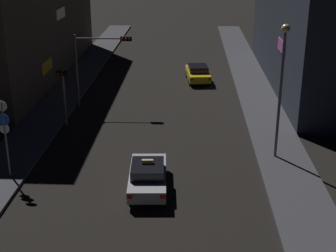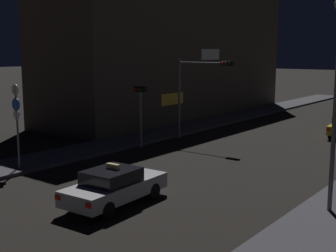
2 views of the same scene
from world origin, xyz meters
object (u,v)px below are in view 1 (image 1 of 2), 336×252
traffic_light_overhead (97,56)px  sign_pole_left (5,132)px  far_car (198,73)px  street_lamp_near_block (282,74)px  traffic_light_left_kerb (63,86)px  taxi (148,176)px

traffic_light_overhead → sign_pole_left: 12.21m
far_car → traffic_light_overhead: traffic_light_overhead is taller
street_lamp_near_block → sign_pole_left: bearing=-167.3°
far_car → traffic_light_left_kerb: (-8.90, -11.52, 2.01)m
far_car → street_lamp_near_block: size_ratio=0.62×
taxi → street_lamp_near_block: street_lamp_near_block is taller
traffic_light_overhead → far_car: bearing=45.7°
traffic_light_overhead → street_lamp_near_block: (11.55, -8.69, 1.07)m
taxi → traffic_light_left_kerb: size_ratio=1.18×
taxi → traffic_light_overhead: bearing=110.2°
sign_pole_left → traffic_light_overhead: bearing=77.8°
far_car → sign_pole_left: (-9.93, -19.43, 1.93)m
taxi → street_lamp_near_block: 8.98m
far_car → taxi: bearing=-97.6°
traffic_light_overhead → sign_pole_left: bearing=-102.2°
street_lamp_near_block → traffic_light_overhead: bearing=143.0°
traffic_light_overhead → street_lamp_near_block: 14.49m
taxi → street_lamp_near_block: bearing=29.6°
taxi → far_car: size_ratio=0.98×
street_lamp_near_block → traffic_light_left_kerb: bearing=160.2°
traffic_light_left_kerb → far_car: bearing=52.3°
far_car → traffic_light_overhead: (-7.35, -7.55, 3.14)m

